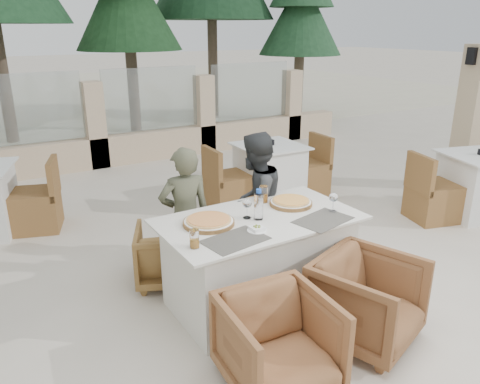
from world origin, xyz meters
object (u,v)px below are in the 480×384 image
pizza_right (291,202)px  bg_table_b (269,174)px  pizza_left (209,221)px  armchair_far_right (264,236)px  beer_glass_left (194,239)px  wine_glass_centre (247,207)px  bg_table_c (477,185)px  olive_dish (257,228)px  dining_table (259,261)px  wine_glass_corner (333,201)px  water_bottle (259,204)px  armchair_near_right (367,301)px  diner_left (185,217)px  diner_right (255,203)px  armchair_near_left (278,344)px  beer_glass_right (264,194)px  armchair_far_left (169,254)px

pizza_right → bg_table_b: size_ratio=0.22×
pizza_left → pizza_right: 0.80m
armchair_far_right → bg_table_b: size_ratio=0.37×
pizza_left → beer_glass_left: size_ratio=3.03×
wine_glass_centre → bg_table_c: 3.49m
pizza_left → armchair_far_right: bearing=29.6°
bg_table_b → olive_dish: bearing=-123.9°
dining_table → wine_glass_corner: size_ratio=8.70×
water_bottle → wine_glass_centre: (-0.07, 0.07, -0.03)m
beer_glass_left → water_bottle: bearing=16.4°
armchair_near_right → diner_left: diner_left is taller
olive_dish → diner_right: diner_right is taller
olive_dish → armchair_near_left: (-0.28, -0.68, -0.48)m
water_bottle → diner_right: diner_right is taller
wine_glass_corner → armchair_near_right: (-0.19, -0.62, -0.54)m
beer_glass_right → bg_table_c: (3.14, -0.03, -0.46)m
wine_glass_corner → wine_glass_centre: bearing=159.5°
beer_glass_left → armchair_near_left: beer_glass_left is taller
wine_glass_centre → wine_glass_corner: (0.68, -0.25, 0.00)m
pizza_right → armchair_near_left: 1.37m
beer_glass_left → beer_glass_right: beer_glass_right is taller
dining_table → water_bottle: size_ratio=6.37×
armchair_far_left → bg_table_c: bg_table_c is taller
beer_glass_right → armchair_near_left: beer_glass_right is taller
wine_glass_corner → bg_table_b: 2.39m
water_bottle → beer_glass_left: (-0.66, -0.19, -0.06)m
armchair_near_left → diner_left: bearing=92.4°
armchair_near_left → diner_right: 1.64m
dining_table → armchair_near_left: dining_table is taller
pizza_right → olive_dish: 0.62m
dining_table → bg_table_c: 3.37m
beer_glass_right → water_bottle: bearing=-130.1°
pizza_left → beer_glass_right: bearing=16.3°
pizza_right → water_bottle: size_ratio=1.45×
dining_table → beer_glass_left: beer_glass_left is taller
dining_table → armchair_near_left: bearing=-116.2°
pizza_left → pizza_right: size_ratio=1.09×
beer_glass_left → armchair_far_left: size_ratio=0.22×
dining_table → olive_dish: bearing=-127.9°
wine_glass_corner → armchair_near_left: 1.34m
water_bottle → wine_glass_corner: 0.64m
bg_table_b → dining_table: bearing=-123.7°
wine_glass_centre → bg_table_b: wine_glass_centre is taller
olive_dish → wine_glass_corner: bearing=-0.2°
olive_dish → diner_left: size_ratio=0.09×
beer_glass_right → diner_left: bearing=149.4°
pizza_right → diner_right: bearing=100.3°
armchair_far_left → armchair_near_left: armchair_near_left is taller
diner_left → bg_table_c: diner_left is taller
pizza_right → armchair_near_right: pizza_right is taller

